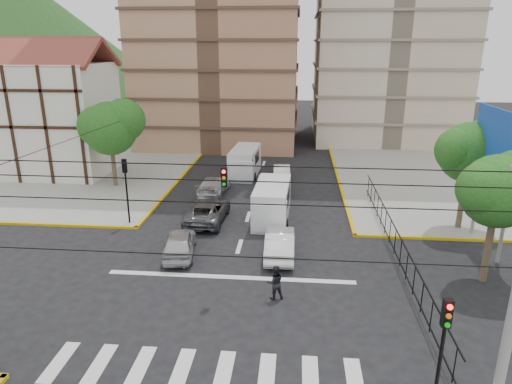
# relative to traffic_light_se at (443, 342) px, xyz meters

# --- Properties ---
(ground) EXTENTS (160.00, 160.00, 0.00)m
(ground) POSITION_rel_traffic_light_se_xyz_m (-7.80, 7.80, -3.11)
(ground) COLOR black
(ground) RESTS_ON ground
(sidewalk_nw) EXTENTS (26.00, 26.00, 0.15)m
(sidewalk_nw) POSITION_rel_traffic_light_se_xyz_m (-27.80, 27.80, -3.04)
(sidewalk_nw) COLOR gray
(sidewalk_nw) RESTS_ON ground
(sidewalk_ne) EXTENTS (26.00, 26.00, 0.15)m
(sidewalk_ne) POSITION_rel_traffic_light_se_xyz_m (12.20, 27.80, -3.04)
(sidewalk_ne) COLOR gray
(sidewalk_ne) RESTS_ON ground
(crosswalk_stripes) EXTENTS (12.00, 2.40, 0.01)m
(crosswalk_stripes) POSITION_rel_traffic_light_se_xyz_m (-7.80, 1.80, -3.11)
(crosswalk_stripes) COLOR silver
(crosswalk_stripes) RESTS_ON ground
(stop_line) EXTENTS (13.00, 0.40, 0.01)m
(stop_line) POSITION_rel_traffic_light_se_xyz_m (-7.80, 9.00, -3.11)
(stop_line) COLOR silver
(stop_line) RESTS_ON ground
(tudor_building) EXTENTS (10.80, 8.05, 12.23)m
(tudor_building) POSITION_rel_traffic_light_se_xyz_m (-26.80, 27.80, 2.14)
(tudor_building) COLOR silver
(tudor_building) RESTS_ON ground
(distant_hill) EXTENTS (70.00, 70.00, 28.00)m
(distant_hill) POSITION_rel_traffic_light_se_xyz_m (-62.80, 77.80, 10.89)
(distant_hill) COLOR #194A18
(distant_hill) RESTS_ON ground
(park_fence) EXTENTS (0.10, 22.50, 1.66)m
(park_fence) POSITION_rel_traffic_light_se_xyz_m (1.20, 12.30, -3.11)
(park_fence) COLOR black
(park_fence) RESTS_ON ground
(billboard) EXTENTS (0.36, 6.20, 8.10)m
(billboard) POSITION_rel_traffic_light_se_xyz_m (6.65, 13.80, 2.89)
(billboard) COLOR slate
(billboard) RESTS_ON ground
(tree_park_a) EXTENTS (4.41, 3.60, 6.83)m
(tree_park_a) POSITION_rel_traffic_light_se_xyz_m (5.28, 9.81, 1.90)
(tree_park_a) COLOR #473828
(tree_park_a) RESTS_ON ground
(tree_park_c) EXTENTS (4.65, 3.80, 7.25)m
(tree_park_c) POSITION_rel_traffic_light_se_xyz_m (6.29, 16.81, 2.22)
(tree_park_c) COLOR #473828
(tree_park_c) RESTS_ON ground
(tree_tudor) EXTENTS (5.39, 4.40, 7.43)m
(tree_tudor) POSITION_rel_traffic_light_se_xyz_m (-19.70, 23.81, 2.11)
(tree_tudor) COLOR #473828
(tree_tudor) RESTS_ON ground
(traffic_light_se) EXTENTS (0.28, 0.22, 4.40)m
(traffic_light_se) POSITION_rel_traffic_light_se_xyz_m (0.00, 0.00, 0.00)
(traffic_light_se) COLOR black
(traffic_light_se) RESTS_ON ground
(traffic_light_nw) EXTENTS (0.28, 0.22, 4.40)m
(traffic_light_nw) POSITION_rel_traffic_light_se_xyz_m (-15.60, 15.60, 0.00)
(traffic_light_nw) COLOR black
(traffic_light_nw) RESTS_ON ground
(traffic_light_hanging) EXTENTS (18.00, 9.12, 0.92)m
(traffic_light_hanging) POSITION_rel_traffic_light_se_xyz_m (-7.80, 5.76, 2.79)
(traffic_light_hanging) COLOR black
(traffic_light_hanging) RESTS_ON ground
(utility_pole_se) EXTENTS (1.40, 0.28, 9.00)m
(utility_pole_se) POSITION_rel_traffic_light_se_xyz_m (1.20, -1.20, 1.65)
(utility_pole_se) COLOR slate
(utility_pole_se) RESTS_ON ground
(van_right_lane) EXTENTS (2.42, 5.71, 2.54)m
(van_right_lane) POSITION_rel_traffic_light_se_xyz_m (-6.10, 17.14, -1.88)
(van_right_lane) COLOR silver
(van_right_lane) RESTS_ON ground
(van_left_lane) EXTENTS (2.54, 5.75, 2.53)m
(van_left_lane) POSITION_rel_traffic_light_se_xyz_m (-9.22, 28.11, -1.88)
(van_left_lane) COLOR silver
(van_left_lane) RESTS_ON ground
(car_silver_front_left) EXTENTS (2.34, 4.50, 1.46)m
(car_silver_front_left) POSITION_rel_traffic_light_se_xyz_m (-11.08, 11.41, -2.38)
(car_silver_front_left) COLOR #B6B6BB
(car_silver_front_left) RESTS_ON ground
(car_white_front_right) EXTENTS (1.71, 4.70, 1.54)m
(car_white_front_right) POSITION_rel_traffic_light_se_xyz_m (-5.33, 11.86, -2.34)
(car_white_front_right) COLOR white
(car_white_front_right) RESTS_ON ground
(car_grey_mid_left) EXTENTS (2.63, 5.43, 1.49)m
(car_grey_mid_left) POSITION_rel_traffic_light_se_xyz_m (-10.48, 16.73, -2.37)
(car_grey_mid_left) COLOR #53565A
(car_grey_mid_left) RESTS_ON ground
(car_silver_rear_left) EXTENTS (2.32, 4.92, 1.39)m
(car_silver_rear_left) POSITION_rel_traffic_light_se_xyz_m (-11.13, 22.77, -2.42)
(car_silver_rear_left) COLOR silver
(car_silver_rear_left) RESTS_ON ground
(car_darkgrey_mid_right) EXTENTS (1.97, 4.39, 1.47)m
(car_darkgrey_mid_right) POSITION_rel_traffic_light_se_xyz_m (-6.15, 22.86, -2.38)
(car_darkgrey_mid_right) COLOR #2A2A2D
(car_darkgrey_mid_right) RESTS_ON ground
(car_white_rear_right) EXTENTS (1.63, 4.20, 1.36)m
(car_white_rear_right) POSITION_rel_traffic_light_se_xyz_m (-5.81, 27.65, -2.43)
(car_white_rear_right) COLOR silver
(car_white_rear_right) RESTS_ON ground
(pedestrian_crosswalk) EXTENTS (0.96, 0.83, 1.71)m
(pedestrian_crosswalk) POSITION_rel_traffic_light_se_xyz_m (-5.37, 7.13, -2.26)
(pedestrian_crosswalk) COLOR black
(pedestrian_crosswalk) RESTS_ON ground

